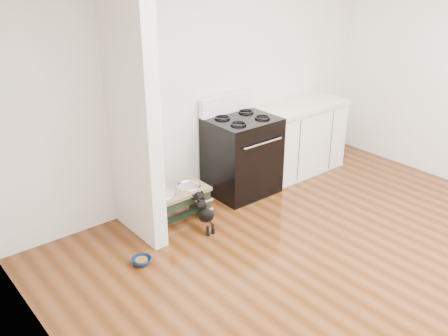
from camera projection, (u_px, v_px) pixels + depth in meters
ground at (380, 284)px, 4.37m from camera, size 5.00×5.00×0.00m
room_shell at (408, 106)px, 3.72m from camera, size 5.00×5.00×5.00m
partition_wall at (132, 106)px, 4.64m from camera, size 0.15×0.80×2.70m
oven_range at (242, 154)px, 5.86m from camera, size 0.76×0.69×1.14m
cabinet_run at (298, 137)px, 6.44m from camera, size 1.24×0.64×0.91m
dog_feeder at (177, 200)px, 5.25m from camera, size 0.69×0.37×0.39m
puppy at (204, 211)px, 5.11m from camera, size 0.12×0.35×0.42m
floor_bowl at (141, 261)px, 4.64m from camera, size 0.19×0.19×0.06m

